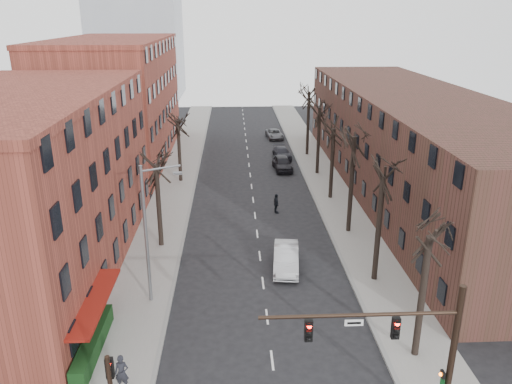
{
  "coord_description": "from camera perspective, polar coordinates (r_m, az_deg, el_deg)",
  "views": [
    {
      "loc": [
        -1.87,
        -17.62,
        17.18
      ],
      "look_at": [
        -0.14,
        19.11,
        4.0
      ],
      "focal_mm": 35.0,
      "sensor_mm": 36.0,
      "label": 1
    }
  ],
  "objects": [
    {
      "name": "tree_right_f",
      "position": [
        64.66,
        5.84,
        4.21
      ],
      "size": [
        5.2,
        5.2,
        11.6
      ],
      "primitive_type": null,
      "color": "black",
      "rests_on": "ground"
    },
    {
      "name": "building_left_near",
      "position": [
        37.26,
        -24.83,
        0.37
      ],
      "size": [
        12.0,
        26.0,
        12.0
      ],
      "primitive_type": "cube",
      "color": "brown",
      "rests_on": "ground"
    },
    {
      "name": "parked_car_far",
      "position": [
        73.13,
        2.13,
        6.64
      ],
      "size": [
        2.6,
        4.83,
        1.29
      ],
      "primitive_type": "imported",
      "rotation": [
        0.0,
        0.0,
        0.1
      ],
      "color": "#5B5E63",
      "rests_on": "ground"
    },
    {
      "name": "parked_car_mid",
      "position": [
        62.94,
        2.98,
        4.49
      ],
      "size": [
        2.33,
        4.76,
        1.33
      ],
      "primitive_type": "imported",
      "rotation": [
        0.0,
        0.0,
        0.1
      ],
      "color": "#212129",
      "rests_on": "ground"
    },
    {
      "name": "sidewalk_left",
      "position": [
        55.67,
        -8.89,
        1.58
      ],
      "size": [
        4.0,
        90.0,
        0.15
      ],
      "primitive_type": "cube",
      "color": "gray",
      "rests_on": "ground"
    },
    {
      "name": "pedestrian_crossing",
      "position": [
        45.29,
        2.33,
        -1.34
      ],
      "size": [
        0.67,
        1.15,
        1.84
      ],
      "primitive_type": "imported",
      "rotation": [
        0.0,
        0.0,
        1.78
      ],
      "color": "black",
      "rests_on": "ground"
    },
    {
      "name": "hedge",
      "position": [
        29.04,
        -18.14,
        -16.12
      ],
      "size": [
        0.8,
        6.0,
        1.0
      ],
      "primitive_type": "cube",
      "color": "#133714",
      "rests_on": "sidewalk_left"
    },
    {
      "name": "awning_left",
      "position": [
        30.16,
        -17.33,
        -16.04
      ],
      "size": [
        1.2,
        7.0,
        0.15
      ],
      "primitive_type": "cube",
      "color": "maroon",
      "rests_on": "ground"
    },
    {
      "name": "parked_car_near",
      "position": [
        58.03,
        3.02,
        3.32
      ],
      "size": [
        2.32,
        4.95,
        1.64
      ],
      "primitive_type": "imported",
      "rotation": [
        0.0,
        0.0,
        0.08
      ],
      "color": "black",
      "rests_on": "ground"
    },
    {
      "name": "building_right",
      "position": [
        52.3,
        17.44,
        5.34
      ],
      "size": [
        12.0,
        50.0,
        10.0
      ],
      "primitive_type": "cube",
      "color": "#462720",
      "rests_on": "ground"
    },
    {
      "name": "tree_right_e",
      "position": [
        57.09,
        6.98,
        2.06
      ],
      "size": [
        5.2,
        5.2,
        10.8
      ],
      "primitive_type": null,
      "color": "black",
      "rests_on": "ground"
    },
    {
      "name": "tree_right_a",
      "position": [
        29.19,
        17.64,
        -17.42
      ],
      "size": [
        5.2,
        5.2,
        10.0
      ],
      "primitive_type": null,
      "color": "black",
      "rests_on": "ground"
    },
    {
      "name": "pedestrian_a",
      "position": [
        26.03,
        -15.09,
        -19.33
      ],
      "size": [
        0.7,
        0.48,
        1.84
      ],
      "primitive_type": "imported",
      "rotation": [
        0.0,
        0.0,
        -0.06
      ],
      "color": "black",
      "rests_on": "sidewalk_left"
    },
    {
      "name": "sidewalk_right",
      "position": [
        56.2,
        7.55,
        1.83
      ],
      "size": [
        4.0,
        90.0,
        0.15
      ],
      "primitive_type": "cube",
      "color": "gray",
      "rests_on": "ground"
    },
    {
      "name": "streetlight",
      "position": [
        30.62,
        -12.2,
        -4.17
      ],
      "size": [
        2.45,
        0.22,
        9.03
      ],
      "color": "slate",
      "rests_on": "ground"
    },
    {
      "name": "tree_right_d",
      "position": [
        49.66,
        8.47,
        -0.75
      ],
      "size": [
        5.2,
        5.2,
        10.0
      ],
      "primitive_type": null,
      "color": "black",
      "rests_on": "ground"
    },
    {
      "name": "silver_sedan",
      "position": [
        35.79,
        3.46,
        -7.53
      ],
      "size": [
        2.24,
        5.1,
        1.63
      ],
      "primitive_type": "imported",
      "rotation": [
        0.0,
        0.0,
        -0.1
      ],
      "color": "#ADAFB5",
      "rests_on": "ground"
    },
    {
      "name": "tree_right_b",
      "position": [
        35.53,
        13.32,
        -9.79
      ],
      "size": [
        5.2,
        5.2,
        10.8
      ],
      "primitive_type": null,
      "color": "black",
      "rests_on": "ground"
    },
    {
      "name": "building_left_far",
      "position": [
        64.03,
        -15.65,
        9.86
      ],
      "size": [
        12.0,
        28.0,
        14.0
      ],
      "primitive_type": "cube",
      "color": "brown",
      "rests_on": "ground"
    },
    {
      "name": "signal_mast_arm",
      "position": [
        22.21,
        17.87,
        -16.53
      ],
      "size": [
        8.14,
        0.3,
        7.2
      ],
      "color": "black",
      "rests_on": "ground"
    },
    {
      "name": "tree_left_a",
      "position": [
        39.96,
        -10.74,
        -6.12
      ],
      "size": [
        5.2,
        5.2,
        9.5
      ],
      "primitive_type": null,
      "color": "black",
      "rests_on": "ground"
    },
    {
      "name": "tree_left_b",
      "position": [
        54.7,
        -8.57,
        1.19
      ],
      "size": [
        5.2,
        5.2,
        9.5
      ],
      "primitive_type": null,
      "color": "black",
      "rests_on": "ground"
    },
    {
      "name": "tree_right_c",
      "position": [
        42.43,
        10.47,
        -4.52
      ],
      "size": [
        5.2,
        5.2,
        11.6
      ],
      "primitive_type": null,
      "color": "black",
      "rests_on": "ground"
    }
  ]
}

